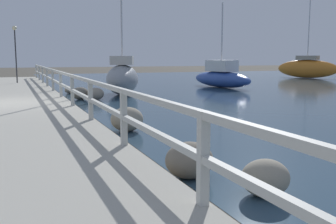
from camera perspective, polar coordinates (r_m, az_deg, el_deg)
ground_plane at (r=13.82m, az=-23.14°, el=-0.11°), size 120.00×120.00×0.00m
dock_walkway at (r=13.80m, az=-23.18°, el=0.52°), size 4.40×36.00×0.31m
railing at (r=13.84m, az=-14.62°, el=4.29°), size 0.10×32.50×0.96m
boulder_upstream at (r=16.74m, az=-10.45°, el=2.60°), size 0.70×0.63×0.52m
boulder_far_strip at (r=19.98m, az=-14.06°, el=3.12°), size 0.50×0.45×0.37m
boulder_near_dock at (r=17.04m, az=-12.63°, el=2.65°), size 0.72×0.65×0.54m
boulder_downstream at (r=9.55m, az=-5.97°, el=-1.04°), size 0.79×0.72×0.60m
boulder_water_edge at (r=5.28m, az=13.94°, el=-9.25°), size 0.65×0.58×0.48m
boulder_mid_strip at (r=5.86m, az=3.11°, el=-6.99°), size 0.73×0.66×0.55m
dock_lamp at (r=24.47m, az=-21.31°, el=9.51°), size 0.26×0.26×3.26m
sailboat_blue at (r=23.64m, az=7.73°, el=5.06°), size 2.00×5.27×4.92m
sailboat_orange at (r=36.31m, az=19.53°, el=6.03°), size 3.17×5.49×7.82m
sailboat_gray at (r=19.19m, az=-6.63°, el=4.93°), size 2.83×4.46×6.25m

